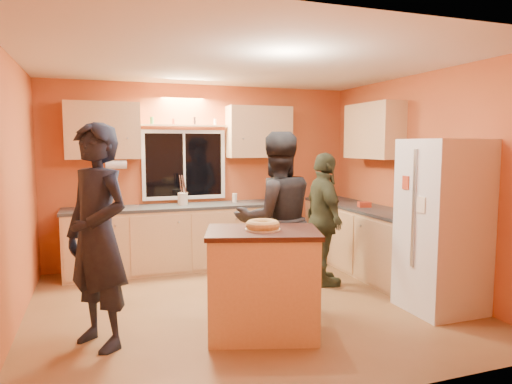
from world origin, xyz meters
name	(u,v)px	position (x,y,z in m)	size (l,w,h in m)	color
ground	(247,305)	(0.00, 0.00, 0.00)	(4.50, 4.50, 0.00)	brown
room_shell	(245,155)	(0.12, 0.41, 1.62)	(4.54, 4.04, 2.61)	#C06231
back_counter	(211,235)	(0.01, 1.70, 0.45)	(4.23, 0.62, 0.90)	tan
right_counter	(375,242)	(1.95, 0.50, 0.45)	(0.62, 1.84, 0.90)	tan
refrigerator	(443,226)	(1.89, -0.80, 0.90)	(0.72, 0.70, 1.80)	silver
island	(263,282)	(-0.10, -0.77, 0.49)	(1.17, 0.95, 0.98)	tan
bundt_pastry	(263,225)	(-0.10, -0.77, 1.02)	(0.31, 0.31, 0.09)	tan
person_left	(97,236)	(-1.51, -0.52, 0.97)	(0.70, 0.46, 1.93)	black
person_center	(276,220)	(0.30, -0.09, 0.94)	(0.91, 0.71, 1.88)	black
person_right	(324,219)	(1.14, 0.39, 0.82)	(0.96, 0.40, 1.64)	#323622
mixing_bowl	(281,198)	(1.10, 1.68, 0.95)	(0.38, 0.38, 0.09)	black
utensil_crock	(183,199)	(-0.37, 1.73, 0.99)	(0.14, 0.14, 0.17)	beige
potted_plant	(412,207)	(1.90, -0.30, 1.03)	(0.24, 0.21, 0.27)	gray
red_box	(364,205)	(1.90, 0.70, 0.94)	(0.16, 0.12, 0.07)	#B4361B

